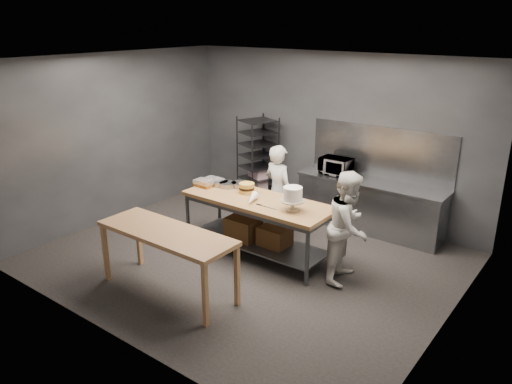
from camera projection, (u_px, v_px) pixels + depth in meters
ground at (247, 259)px, 7.75m from camera, size 6.00×6.00×0.00m
back_wall at (330, 136)px, 9.14m from camera, size 6.00×0.04×3.00m
work_table at (257, 220)px, 7.75m from camera, size 2.40×0.90×0.92m
near_counter at (166, 237)px, 6.57m from camera, size 2.00×0.70×0.90m
back_counter at (369, 206)px, 8.67m from camera, size 2.60×0.60×0.90m
splashback_panel at (380, 152)px, 8.60m from camera, size 2.60×0.02×0.90m
speed_rack at (258, 162)px, 9.83m from camera, size 0.79×0.82×1.75m
chef_behind at (278, 191)px, 8.34m from camera, size 0.65×0.49×1.59m
chef_right at (349, 227)px, 6.92m from camera, size 0.71×0.86×1.60m
microwave at (336, 166)px, 8.87m from camera, size 0.54×0.37×0.30m
frosted_cake_stand at (293, 196)px, 7.10m from camera, size 0.34×0.34×0.36m
layer_cake at (247, 188)px, 7.88m from camera, size 0.25×0.25×0.16m
cake_pans at (230, 184)px, 8.20m from camera, size 0.61×0.44×0.07m
piping_bag at (252, 199)px, 7.46m from camera, size 0.26×0.40×0.12m
offset_spatula at (264, 206)px, 7.34m from camera, size 0.36×0.02×0.02m
pastry_clamshells at (209, 182)px, 8.24m from camera, size 0.37×0.39×0.11m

